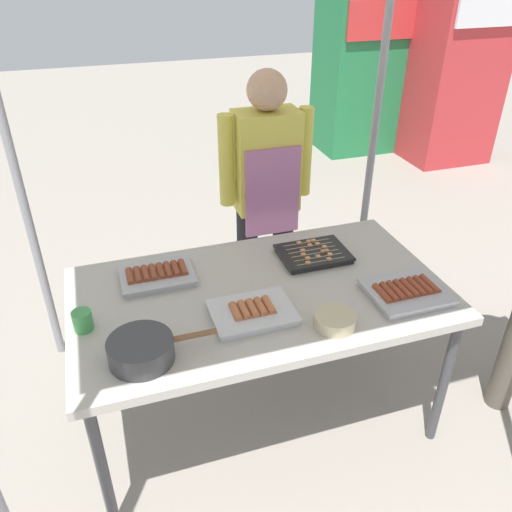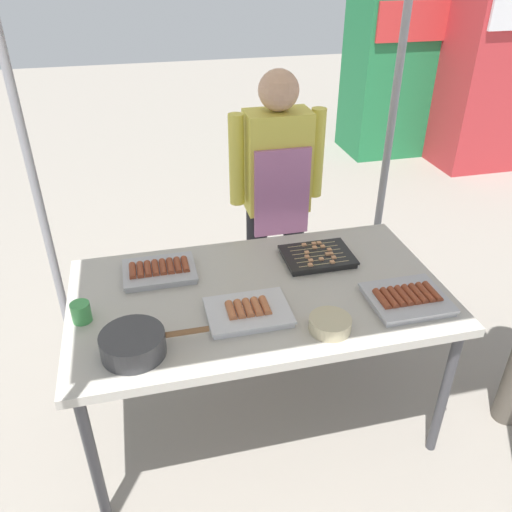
{
  "view_description": "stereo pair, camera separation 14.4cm",
  "coord_description": "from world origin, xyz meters",
  "px_view_note": "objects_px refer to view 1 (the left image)",
  "views": [
    {
      "loc": [
        -0.58,
        -1.73,
        2.04
      ],
      "look_at": [
        0.0,
        0.05,
        0.9
      ],
      "focal_mm": 36.34,
      "sensor_mm": 36.0,
      "label": 1
    },
    {
      "loc": [
        -0.44,
        -1.77,
        2.04
      ],
      "look_at": [
        0.0,
        0.05,
        0.9
      ],
      "focal_mm": 36.34,
      "sensor_mm": 36.0,
      "label": 2
    }
  ],
  "objects_px": {
    "tray_grilled_sausages": "(252,312)",
    "neighbor_stall_left": "(359,68)",
    "drink_cup_near_edge": "(83,321)",
    "neighbor_stall_right": "(454,64)",
    "stall_table": "(260,301)",
    "tray_meat_skewers": "(313,254)",
    "condiment_bowl": "(335,320)",
    "cooking_wok": "(142,349)",
    "vendor_woman": "(266,187)",
    "tray_spring_rolls": "(157,275)",
    "tray_pork_links": "(406,292)"
  },
  "relations": [
    {
      "from": "tray_grilled_sausages",
      "to": "tray_meat_skewers",
      "type": "height_order",
      "value": "tray_grilled_sausages"
    },
    {
      "from": "neighbor_stall_right",
      "to": "tray_grilled_sausages",
      "type": "bearing_deg",
      "value": -135.7
    },
    {
      "from": "tray_grilled_sausages",
      "to": "condiment_bowl",
      "type": "bearing_deg",
      "value": -28.75
    },
    {
      "from": "cooking_wok",
      "to": "stall_table",
      "type": "bearing_deg",
      "value": 26.96
    },
    {
      "from": "tray_meat_skewers",
      "to": "drink_cup_near_edge",
      "type": "relative_size",
      "value": 3.94
    },
    {
      "from": "tray_grilled_sausages",
      "to": "vendor_woman",
      "type": "distance_m",
      "value": 0.98
    },
    {
      "from": "condiment_bowl",
      "to": "neighbor_stall_right",
      "type": "distance_m",
      "value": 4.25
    },
    {
      "from": "tray_meat_skewers",
      "to": "vendor_woman",
      "type": "height_order",
      "value": "vendor_woman"
    },
    {
      "from": "tray_spring_rolls",
      "to": "drink_cup_near_edge",
      "type": "bearing_deg",
      "value": -141.16
    },
    {
      "from": "tray_grilled_sausages",
      "to": "neighbor_stall_left",
      "type": "height_order",
      "value": "neighbor_stall_left"
    },
    {
      "from": "drink_cup_near_edge",
      "to": "vendor_woman",
      "type": "bearing_deg",
      "value": 37.43
    },
    {
      "from": "stall_table",
      "to": "tray_pork_links",
      "type": "height_order",
      "value": "tray_pork_links"
    },
    {
      "from": "tray_meat_skewers",
      "to": "neighbor_stall_right",
      "type": "distance_m",
      "value": 3.8
    },
    {
      "from": "tray_grilled_sausages",
      "to": "drink_cup_near_edge",
      "type": "height_order",
      "value": "drink_cup_near_edge"
    },
    {
      "from": "tray_meat_skewers",
      "to": "tray_pork_links",
      "type": "relative_size",
      "value": 1.01
    },
    {
      "from": "condiment_bowl",
      "to": "drink_cup_near_edge",
      "type": "height_order",
      "value": "drink_cup_near_edge"
    },
    {
      "from": "stall_table",
      "to": "tray_spring_rolls",
      "type": "relative_size",
      "value": 4.98
    },
    {
      "from": "cooking_wok",
      "to": "drink_cup_near_edge",
      "type": "height_order",
      "value": "cooking_wok"
    },
    {
      "from": "tray_grilled_sausages",
      "to": "neighbor_stall_right",
      "type": "height_order",
      "value": "neighbor_stall_right"
    },
    {
      "from": "tray_spring_rolls",
      "to": "cooking_wok",
      "type": "relative_size",
      "value": 0.81
    },
    {
      "from": "drink_cup_near_edge",
      "to": "tray_grilled_sausages",
      "type": "bearing_deg",
      "value": -10.84
    },
    {
      "from": "condiment_bowl",
      "to": "cooking_wok",
      "type": "bearing_deg",
      "value": 176.94
    },
    {
      "from": "neighbor_stall_left",
      "to": "tray_grilled_sausages",
      "type": "bearing_deg",
      "value": -123.09
    },
    {
      "from": "stall_table",
      "to": "tray_meat_skewers",
      "type": "height_order",
      "value": "tray_meat_skewers"
    },
    {
      "from": "stall_table",
      "to": "drink_cup_near_edge",
      "type": "height_order",
      "value": "drink_cup_near_edge"
    },
    {
      "from": "tray_pork_links",
      "to": "vendor_woman",
      "type": "bearing_deg",
      "value": 107.08
    },
    {
      "from": "neighbor_stall_right",
      "to": "vendor_woman",
      "type": "bearing_deg",
      "value": -142.13
    },
    {
      "from": "tray_meat_skewers",
      "to": "cooking_wok",
      "type": "distance_m",
      "value": 0.98
    },
    {
      "from": "stall_table",
      "to": "neighbor_stall_right",
      "type": "relative_size",
      "value": 0.83
    },
    {
      "from": "tray_grilled_sausages",
      "to": "cooking_wok",
      "type": "xyz_separation_m",
      "value": [
        -0.45,
        -0.12,
        0.03
      ]
    },
    {
      "from": "condiment_bowl",
      "to": "drink_cup_near_edge",
      "type": "xyz_separation_m",
      "value": [
        -0.93,
        0.28,
        0.01
      ]
    },
    {
      "from": "stall_table",
      "to": "neighbor_stall_right",
      "type": "height_order",
      "value": "neighbor_stall_right"
    },
    {
      "from": "tray_meat_skewers",
      "to": "tray_spring_rolls",
      "type": "xyz_separation_m",
      "value": [
        -0.74,
        0.04,
        0.0
      ]
    },
    {
      "from": "vendor_woman",
      "to": "neighbor_stall_right",
      "type": "distance_m",
      "value": 3.46
    },
    {
      "from": "condiment_bowl",
      "to": "vendor_woman",
      "type": "xyz_separation_m",
      "value": [
        0.08,
        1.06,
        0.11
      ]
    },
    {
      "from": "tray_pork_links",
      "to": "vendor_woman",
      "type": "relative_size",
      "value": 0.21
    },
    {
      "from": "tray_pork_links",
      "to": "cooking_wok",
      "type": "height_order",
      "value": "cooking_wok"
    },
    {
      "from": "drink_cup_near_edge",
      "to": "stall_table",
      "type": "bearing_deg",
      "value": 2.26
    },
    {
      "from": "stall_table",
      "to": "tray_meat_skewers",
      "type": "relative_size",
      "value": 4.94
    },
    {
      "from": "stall_table",
      "to": "tray_meat_skewers",
      "type": "xyz_separation_m",
      "value": [
        0.33,
        0.19,
        0.07
      ]
    },
    {
      "from": "stall_table",
      "to": "tray_grilled_sausages",
      "type": "height_order",
      "value": "tray_grilled_sausages"
    },
    {
      "from": "tray_pork_links",
      "to": "tray_spring_rolls",
      "type": "relative_size",
      "value": 1.0
    },
    {
      "from": "stall_table",
      "to": "tray_grilled_sausages",
      "type": "relative_size",
      "value": 4.82
    },
    {
      "from": "tray_spring_rolls",
      "to": "condiment_bowl",
      "type": "height_order",
      "value": "condiment_bowl"
    },
    {
      "from": "drink_cup_near_edge",
      "to": "neighbor_stall_right",
      "type": "distance_m",
      "value": 4.74
    },
    {
      "from": "tray_spring_rolls",
      "to": "condiment_bowl",
      "type": "xyz_separation_m",
      "value": [
        0.61,
        -0.54,
        0.01
      ]
    },
    {
      "from": "stall_table",
      "to": "drink_cup_near_edge",
      "type": "relative_size",
      "value": 19.47
    },
    {
      "from": "tray_spring_rolls",
      "to": "neighbor_stall_left",
      "type": "bearing_deg",
      "value": 50.28
    },
    {
      "from": "cooking_wok",
      "to": "drink_cup_near_edge",
      "type": "relative_size",
      "value": 4.83
    },
    {
      "from": "neighbor_stall_right",
      "to": "neighbor_stall_left",
      "type": "bearing_deg",
      "value": 143.75
    }
  ]
}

